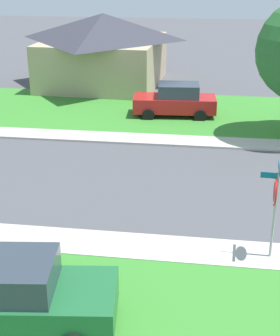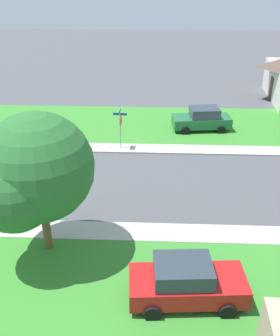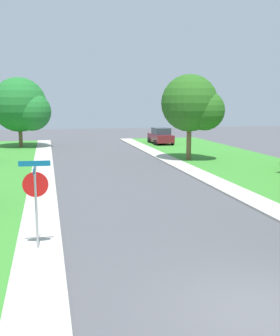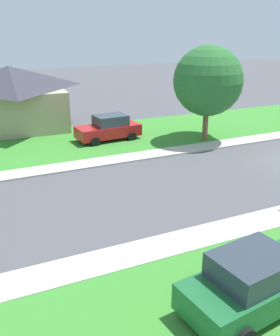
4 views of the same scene
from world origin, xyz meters
The scene contains 8 objects.
ground_plane centered at (0.00, 0.00, 0.00)m, with size 120.00×120.00×0.00m, color #4C4C51.
sidewalk_east centered at (4.70, 12.00, 0.05)m, with size 1.40×56.00×0.10m, color #B7B2A8.
sidewalk_west centered at (-4.70, 12.00, 0.05)m, with size 1.40×56.00×0.10m, color #B7B2A8.
lawn_west centered at (-9.40, 12.00, 0.04)m, with size 8.00×56.00×0.08m, color #38842D.
stop_sign_far_corner centered at (-4.73, 4.74, 1.89)m, with size 0.92×0.92×2.77m.
car_green_across_road centered at (-8.42, 10.55, 0.87)m, with size 2.42×4.48×1.76m.
car_red_near_corner centered at (8.75, 8.34, 0.87)m, with size 2.29×4.42×1.76m.
tree_across_right centered at (6.20, 2.27, 3.89)m, with size 4.87×4.53×6.30m.
Camera 2 is at (19.65, 7.14, 11.25)m, focal length 41.98 mm.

